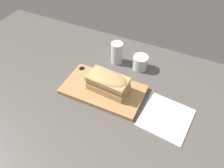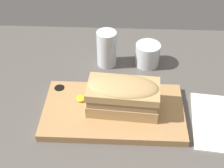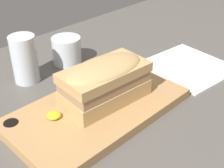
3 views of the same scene
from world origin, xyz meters
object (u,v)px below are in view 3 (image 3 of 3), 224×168
(napkin, at_px, (189,67))
(water_glass, at_px, (25,62))
(wine_glass, at_px, (67,52))
(serving_board, at_px, (97,109))
(sandwich, at_px, (105,80))

(napkin, bearing_deg, water_glass, 143.90)
(napkin, bearing_deg, wine_glass, 129.68)
(serving_board, xyz_separation_m, wine_glass, (0.10, 0.22, 0.02))
(sandwich, height_order, napkin, sandwich)
(sandwich, relative_size, wine_glass, 2.44)
(water_glass, xyz_separation_m, napkin, (0.33, -0.24, -0.05))
(sandwich, bearing_deg, serving_board, -174.25)
(serving_board, bearing_deg, sandwich, 5.75)
(sandwich, xyz_separation_m, napkin, (0.28, -0.03, -0.07))
(water_glass, bearing_deg, napkin, -36.10)
(water_glass, xyz_separation_m, wine_glass, (0.13, 0.01, -0.02))
(sandwich, bearing_deg, wine_glass, 71.69)
(serving_board, relative_size, water_glass, 3.19)
(serving_board, distance_m, water_glass, 0.22)
(water_glass, bearing_deg, wine_glass, 2.39)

